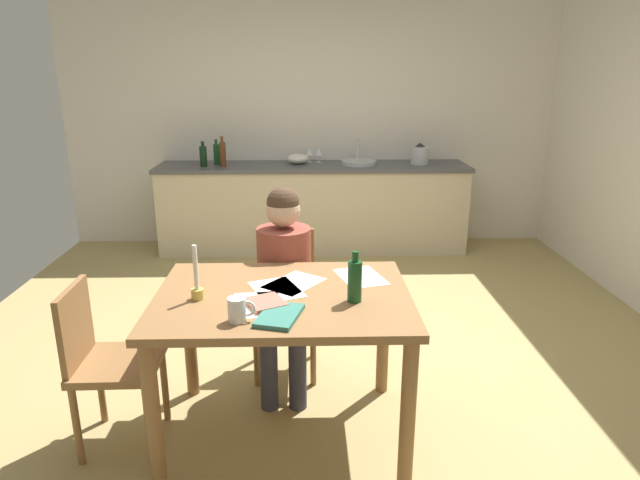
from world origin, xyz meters
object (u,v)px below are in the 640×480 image
at_px(chair_side_empty, 105,359).
at_px(coffee_mug, 238,310).
at_px(dining_table, 283,316).
at_px(book_magazine, 266,303).
at_px(bottle_oil, 203,156).
at_px(stovetop_kettle, 420,155).
at_px(candlestick, 197,284).
at_px(sink_unit, 359,162).
at_px(person_seated, 284,276).
at_px(chair_at_table, 285,294).
at_px(bottle_vinegar, 217,154).
at_px(wine_glass_by_kettle, 309,152).
at_px(wine_glass_near_sink, 319,152).
at_px(mixing_bowl, 298,159).
at_px(bottle_wine_red, 223,154).
at_px(book_cookery, 279,315).
at_px(wine_bottle_on_table, 355,280).

xyz_separation_m(chair_side_empty, coffee_mug, (0.70, -0.26, 0.37)).
bearing_deg(dining_table, chair_side_empty, -177.69).
bearing_deg(book_magazine, chair_side_empty, 146.25).
distance_m(bottle_oil, stovetop_kettle, 2.20).
xyz_separation_m(candlestick, sink_unit, (1.07, 3.21, 0.05)).
distance_m(person_seated, candlestick, 0.74).
distance_m(chair_at_table, bottle_vinegar, 2.64).
relative_size(sink_unit, wine_glass_by_kettle, 2.34).
distance_m(chair_side_empty, wine_glass_by_kettle, 3.54).
relative_size(book_magazine, wine_glass_near_sink, 1.11).
distance_m(chair_at_table, coffee_mug, 1.07).
distance_m(mixing_bowl, wine_glass_near_sink, 0.24).
bearing_deg(mixing_bowl, sink_unit, -5.96).
xyz_separation_m(dining_table, sink_unit, (0.66, 3.16, 0.25)).
distance_m(coffee_mug, stovetop_kettle, 3.76).
bearing_deg(candlestick, chair_side_empty, 178.35).
height_order(dining_table, candlestick, candlestick).
height_order(bottle_wine_red, stovetop_kettle, bottle_wine_red).
height_order(chair_at_table, coffee_mug, coffee_mug).
height_order(book_magazine, wine_glass_by_kettle, wine_glass_by_kettle).
height_order(coffee_mug, wine_glass_by_kettle, wine_glass_by_kettle).
height_order(chair_at_table, book_magazine, chair_at_table).
height_order(book_cookery, wine_bottle_on_table, wine_bottle_on_table).
distance_m(person_seated, bottle_wine_red, 2.64).
xyz_separation_m(bottle_oil, wine_glass_by_kettle, (1.06, 0.24, 0.00)).
bearing_deg(wine_glass_near_sink, coffee_mug, -96.93).
xyz_separation_m(person_seated, bottle_oil, (-0.89, 2.51, 0.33)).
distance_m(book_cookery, mixing_bowl, 3.50).
bearing_deg(candlestick, bottle_oil, 99.15).
height_order(bottle_wine_red, wine_glass_near_sink, bottle_wine_red).
bearing_deg(dining_table, book_magazine, -118.29).
bearing_deg(book_cookery, stovetop_kettle, 84.74).
height_order(mixing_bowl, wine_glass_by_kettle, wine_glass_by_kettle).
xyz_separation_m(chair_side_empty, wine_glass_near_sink, (1.14, 3.34, 0.54)).
xyz_separation_m(wine_bottle_on_table, wine_glass_near_sink, (-0.08, 3.40, 0.11)).
relative_size(chair_at_table, chair_side_empty, 1.04).
relative_size(book_cookery, sink_unit, 0.71).
height_order(candlestick, wine_glass_near_sink, candlestick).
xyz_separation_m(book_magazine, bottle_vinegar, (-0.71, 3.31, 0.20)).
xyz_separation_m(coffee_mug, wine_bottle_on_table, (0.52, 0.20, 0.05)).
distance_m(coffee_mug, mixing_bowl, 3.53).
bearing_deg(candlestick, wine_bottle_on_table, -3.45).
bearing_deg(person_seated, dining_table, -88.31).
xyz_separation_m(chair_at_table, mixing_bowl, (0.05, 2.53, 0.45)).
relative_size(candlestick, book_magazine, 1.57).
distance_m(chair_side_empty, bottle_vinegar, 3.26).
height_order(candlestick, book_cookery, candlestick).
distance_m(candlestick, mixing_bowl, 3.31).
distance_m(sink_unit, wine_glass_near_sink, 0.44).
xyz_separation_m(chair_at_table, chair_side_empty, (-0.87, -0.73, -0.03)).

